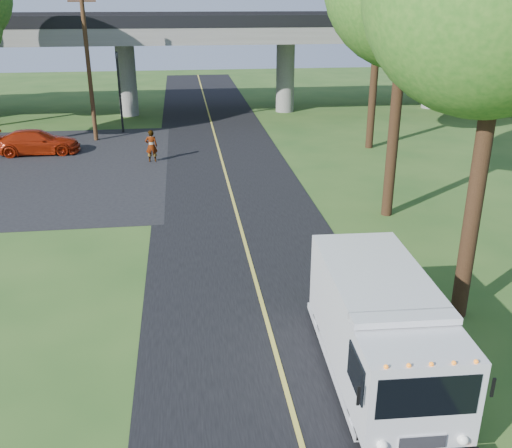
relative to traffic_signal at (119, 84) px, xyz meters
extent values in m
plane|color=#2B511D|center=(6.00, -26.00, -3.20)|extent=(120.00, 120.00, 0.00)
cube|color=black|center=(6.00, -16.00, -3.19)|extent=(7.00, 90.00, 0.02)
cube|color=black|center=(-5.00, -8.00, -3.19)|extent=(16.00, 18.00, 0.01)
cube|color=gold|center=(6.00, -16.00, -3.17)|extent=(0.12, 90.00, 0.01)
cube|color=slate|center=(6.00, 6.00, 2.80)|extent=(50.00, 9.00, 1.20)
cube|color=black|center=(6.00, 1.60, 3.70)|extent=(50.00, 0.25, 0.80)
cube|color=black|center=(6.00, 10.40, 3.70)|extent=(50.00, 0.25, 0.80)
cylinder|color=slate|center=(0.00, 6.00, -0.50)|extent=(1.40, 1.40, 5.40)
cylinder|color=slate|center=(12.00, 6.00, -0.50)|extent=(1.40, 1.40, 5.40)
cylinder|color=slate|center=(24.00, 6.00, -0.50)|extent=(1.40, 1.40, 5.40)
cylinder|color=black|center=(0.00, 0.00, -0.60)|extent=(0.14, 0.14, 5.20)
imported|color=black|center=(0.00, 0.00, 1.40)|extent=(0.18, 0.22, 1.10)
cylinder|color=#472D19|center=(-1.50, -2.00, 1.30)|extent=(0.26, 0.26, 9.00)
cube|color=#472D19|center=(-1.50, -2.00, 5.00)|extent=(1.60, 0.10, 0.10)
cylinder|color=#382314|center=(11.50, -25.00, 0.30)|extent=(0.44, 0.44, 7.00)
cylinder|color=#382314|center=(12.20, -17.00, 0.65)|extent=(0.44, 0.44, 7.70)
cylinder|color=#382314|center=(15.00, -6.00, 0.13)|extent=(0.44, 0.44, 6.65)
sphere|color=#255E18|center=(15.00, -6.00, 5.00)|extent=(5.58, 5.58, 5.58)
cube|color=silver|center=(8.23, -26.74, -1.66)|extent=(2.36, 4.12, 2.07)
cube|color=silver|center=(8.12, -29.59, -1.75)|extent=(2.27, 1.74, 1.88)
cube|color=black|center=(8.09, -30.39, -1.45)|extent=(1.93, 0.15, 0.87)
cube|color=silver|center=(8.22, -27.11, -2.92)|extent=(2.41, 5.41, 0.17)
cylinder|color=black|center=(7.19, -29.37, -2.79)|extent=(0.29, 0.84, 0.83)
cylinder|color=black|center=(9.07, -29.44, -2.79)|extent=(0.29, 0.84, 0.83)
cylinder|color=black|center=(7.34, -25.51, -2.79)|extent=(0.29, 0.84, 0.83)
cylinder|color=black|center=(9.21, -25.58, -2.79)|extent=(0.29, 0.84, 0.83)
imported|color=#951F09|center=(-4.40, -4.91, -2.51)|extent=(4.79, 2.07, 1.37)
imported|color=gray|center=(2.20, -7.50, -2.32)|extent=(0.65, 0.43, 1.77)
camera|label=1|loc=(3.90, -38.35, 5.31)|focal=40.00mm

